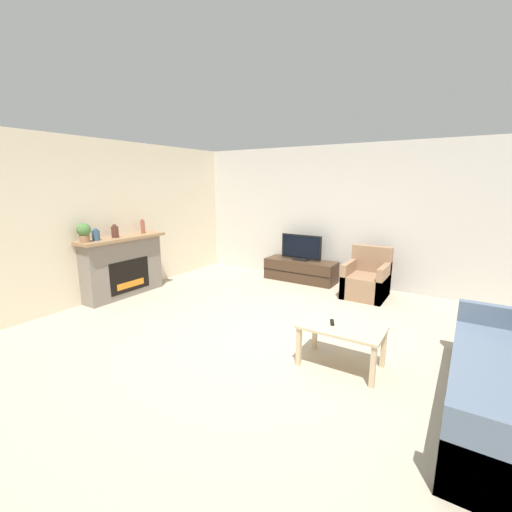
% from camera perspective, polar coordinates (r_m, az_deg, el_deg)
% --- Properties ---
extents(ground_plane, '(24.00, 24.00, 0.00)m').
position_cam_1_polar(ground_plane, '(4.55, 2.54, -13.73)').
color(ground_plane, tan).
extents(wall_back, '(12.00, 0.06, 2.70)m').
position_cam_1_polar(wall_back, '(6.92, 15.26, 6.45)').
color(wall_back, beige).
rests_on(wall_back, ground).
extents(wall_left, '(0.06, 12.00, 2.70)m').
position_cam_1_polar(wall_left, '(6.45, -23.98, 5.44)').
color(wall_left, beige).
rests_on(wall_left, ground).
extents(fireplace, '(0.46, 1.57, 1.07)m').
position_cam_1_polar(fireplace, '(6.50, -21.26, -1.53)').
color(fireplace, slate).
rests_on(fireplace, ground).
extents(mantel_vase_left, '(0.12, 0.12, 0.20)m').
position_cam_1_polar(mantel_vase_left, '(6.11, -25.13, 3.21)').
color(mantel_vase_left, '#385670').
rests_on(mantel_vase_left, fireplace).
extents(mantel_vase_centre_left, '(0.12, 0.12, 0.23)m').
position_cam_1_polar(mantel_vase_centre_left, '(6.31, -22.46, 3.81)').
color(mantel_vase_centre_left, '#512D23').
rests_on(mantel_vase_centre_left, fireplace).
extents(mantel_vase_right, '(0.08, 0.08, 0.27)m').
position_cam_1_polar(mantel_vase_right, '(6.66, -18.37, 4.69)').
color(mantel_vase_right, '#994C3D').
rests_on(mantel_vase_right, fireplace).
extents(potted_plant, '(0.21, 0.21, 0.30)m').
position_cam_1_polar(potted_plant, '(6.00, -26.76, 3.64)').
color(potted_plant, '#936B4C').
rests_on(potted_plant, fireplace).
extents(tv_stand, '(1.46, 0.52, 0.43)m').
position_cam_1_polar(tv_stand, '(7.11, 7.44, -2.38)').
color(tv_stand, '#422D1E').
rests_on(tv_stand, ground).
extents(tv, '(0.87, 0.18, 0.52)m').
position_cam_1_polar(tv, '(7.01, 7.54, 1.25)').
color(tv, black).
rests_on(tv, tv_stand).
extents(armchair, '(0.70, 0.76, 0.87)m').
position_cam_1_polar(armchair, '(6.37, 17.93, -3.94)').
color(armchair, '#937051').
rests_on(armchair, ground).
extents(coffee_table, '(0.88, 0.54, 0.47)m').
position_cam_1_polar(coffee_table, '(3.91, 14.10, -12.20)').
color(coffee_table, '#CCB289').
rests_on(coffee_table, ground).
extents(remote, '(0.10, 0.15, 0.02)m').
position_cam_1_polar(remote, '(3.92, 12.57, -10.74)').
color(remote, black).
rests_on(remote, coffee_table).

